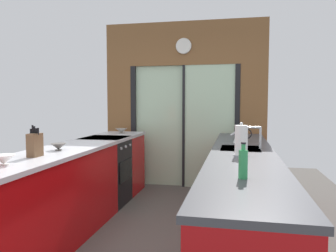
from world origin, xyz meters
The scene contains 13 objects.
ground_plane centered at (0.00, 0.60, -0.01)m, with size 5.04×7.60×0.02m, color #4C4742.
back_wall_unit centered at (0.00, 2.40, 1.52)m, with size 2.64×0.12×2.70m.
left_counter_run centered at (-0.91, 0.13, 0.47)m, with size 0.62×3.80×0.92m.
right_counter_run centered at (0.91, 0.30, 0.46)m, with size 0.62×3.80×0.92m.
sink_faucet centered at (1.05, 0.55, 1.08)m, with size 0.19×0.02×0.23m.
oven_range centered at (-0.91, 1.25, 0.46)m, with size 0.60×0.60×0.92m.
mixing_bowl_near centered at (-0.89, -0.77, 0.96)m, with size 0.17×0.17×0.08m.
mixing_bowl_mid centered at (-0.89, 0.02, 0.96)m, with size 0.15×0.15×0.07m.
mixing_bowl_far centered at (-0.89, 1.85, 0.96)m, with size 0.18×0.18×0.08m.
knife_block centered at (-0.89, -0.37, 1.03)m, with size 0.09×0.14×0.28m.
kettle centered at (0.89, 1.03, 1.02)m, with size 0.25×0.16×0.22m.
soap_bottle centered at (0.89, -0.85, 1.02)m, with size 0.06×0.06×0.23m.
paper_towel_roll centered at (0.89, 0.06, 1.06)m, with size 0.13×0.13×0.30m.
Camera 1 is at (0.84, -2.94, 1.40)m, focal length 35.10 mm.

